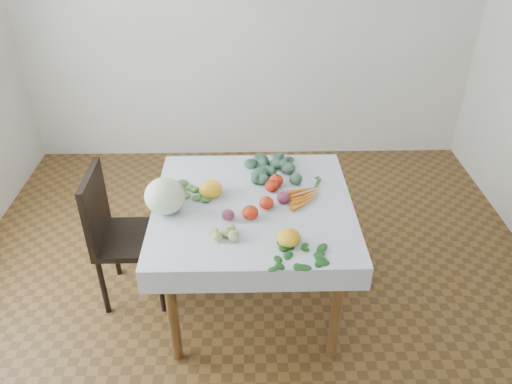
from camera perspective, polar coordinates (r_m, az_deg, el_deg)
ground at (r=3.31m, az=-0.30°, el=-12.15°), size 4.00×4.00×0.00m
back_wall at (r=4.45m, az=-0.85°, el=20.07°), size 4.00×0.04×2.70m
table at (r=2.88m, az=-0.34°, el=-2.98°), size 1.00×1.00×0.75m
tablecloth at (r=2.83m, az=-0.34°, el=-1.35°), size 1.12×1.12×0.01m
chair at (r=3.14m, az=-15.67°, el=-4.07°), size 0.41×0.41×0.90m
cabbage at (r=2.75m, az=-10.37°, el=-0.46°), size 0.24×0.24×0.20m
tomato_a at (r=2.91m, az=1.81°, el=0.70°), size 0.09×0.09×0.07m
tomato_b at (r=2.96m, az=2.33°, el=1.32°), size 0.10×0.10×0.07m
tomato_c at (r=2.68m, az=-0.67°, el=-2.38°), size 0.12×0.12×0.08m
tomato_d at (r=2.77m, az=1.22°, el=-1.25°), size 0.09×0.09×0.07m
heirloom_back at (r=2.88m, az=-5.17°, el=0.37°), size 0.18×0.18×0.09m
heirloom_front at (r=2.51m, az=3.77°, el=-5.21°), size 0.15×0.15×0.08m
onion_a at (r=2.69m, az=-3.19°, el=-2.64°), size 0.09×0.09×0.06m
onion_b at (r=2.82m, az=3.19°, el=-0.62°), size 0.08×0.08×0.07m
tomatillo_cluster at (r=2.57m, az=-3.60°, el=-4.73°), size 0.13×0.12×0.05m
carrot_bunch at (r=2.87m, az=5.75°, el=-0.48°), size 0.21×0.26×0.03m
kale_bunch at (r=3.11m, az=2.64°, el=2.77°), size 0.37×0.35×0.05m
basil_bunch at (r=2.46m, az=4.67°, el=-7.38°), size 0.30×0.21×0.01m
dill_bunch at (r=2.93m, az=-7.68°, el=0.02°), size 0.22×0.21×0.03m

